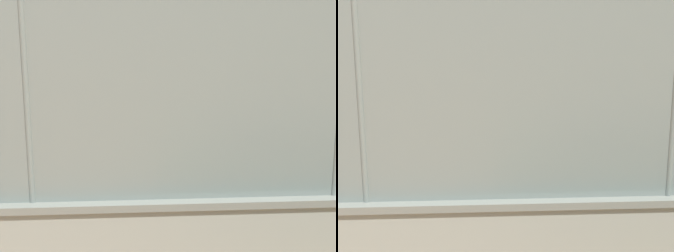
# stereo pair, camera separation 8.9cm
# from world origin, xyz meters

# --- Properties ---
(ground_plane) EXTENTS (260.00, 260.00, 0.00)m
(ground_plane) POSITION_xyz_m (0.00, 0.00, 0.00)
(ground_plane) COLOR #B27247
(player_foreground_swinging) EXTENTS (1.24, 0.73, 1.54)m
(player_foreground_swinging) POSITION_xyz_m (0.87, 1.78, 0.90)
(player_foreground_swinging) COLOR #591919
(player_foreground_swinging) RESTS_ON ground_plane
(player_crossing_court) EXTENTS (1.24, 0.73, 1.67)m
(player_crossing_court) POSITION_xyz_m (3.07, -1.93, 0.99)
(player_crossing_court) COLOR black
(player_crossing_court) RESTS_ON ground_plane
(sports_ball) EXTENTS (0.11, 0.11, 0.11)m
(sports_ball) POSITION_xyz_m (2.03, 4.18, 0.06)
(sports_ball) COLOR white
(sports_ball) RESTS_ON ground_plane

